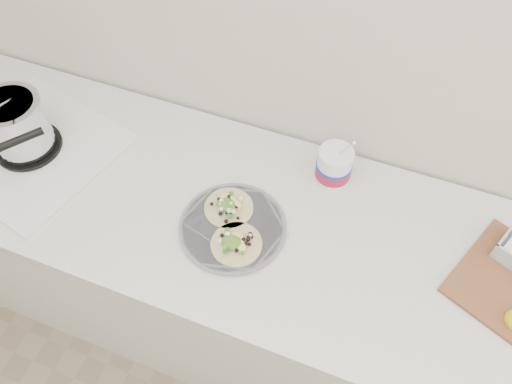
% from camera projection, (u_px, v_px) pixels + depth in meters
% --- Properties ---
extents(counter, '(2.44, 0.66, 0.90)m').
position_uv_depth(counter, '(274.00, 290.00, 1.75)').
color(counter, silver).
rests_on(counter, ground).
extents(stove, '(0.58, 0.55, 0.24)m').
position_uv_depth(stove, '(22.00, 133.00, 1.48)').
color(stove, silver).
rests_on(stove, counter).
extents(taco_plate, '(0.30, 0.30, 0.04)m').
position_uv_depth(taco_plate, '(233.00, 226.00, 1.36)').
color(taco_plate, slate).
rests_on(taco_plate, counter).
extents(tub, '(0.10, 0.10, 0.23)m').
position_uv_depth(tub, '(335.00, 165.00, 1.42)').
color(tub, white).
rests_on(tub, counter).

